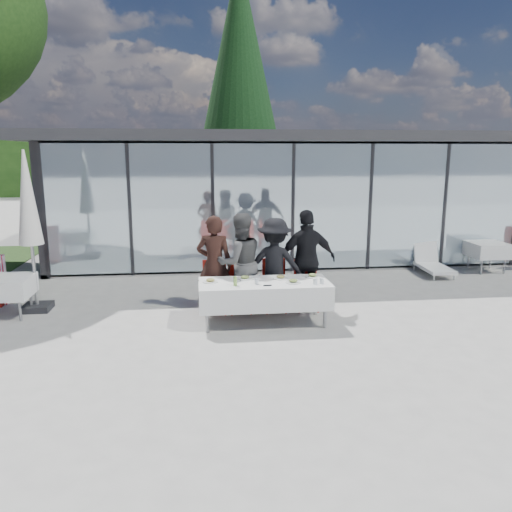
{
  "coord_description": "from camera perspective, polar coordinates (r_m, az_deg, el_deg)",
  "views": [
    {
      "loc": [
        -1.25,
        -7.92,
        2.95
      ],
      "look_at": [
        -0.2,
        1.2,
        1.03
      ],
      "focal_mm": 35.0,
      "sensor_mm": 36.0,
      "label": 1
    }
  ],
  "objects": [
    {
      "name": "plate_a",
      "position": [
        8.64,
        -5.23,
        -2.84
      ],
      "size": [
        0.27,
        0.27,
        0.07
      ],
      "color": "white",
      "rests_on": "dining_table"
    },
    {
      "name": "plate_extra",
      "position": [
        8.58,
        4.29,
        -2.92
      ],
      "size": [
        0.27,
        0.27,
        0.07
      ],
      "color": "white",
      "rests_on": "dining_table"
    },
    {
      "name": "diner_b",
      "position": [
        9.27,
        -1.83,
        -0.8
      ],
      "size": [
        1.11,
        1.11,
        1.86
      ],
      "primitive_type": "imported",
      "rotation": [
        0.0,
        0.0,
        3.4
      ],
      "color": "#505050",
      "rests_on": "ground"
    },
    {
      "name": "lounger",
      "position": [
        13.1,
        19.39,
        -0.75
      ],
      "size": [
        0.66,
        1.36,
        0.72
      ],
      "color": "white",
      "rests_on": "ground"
    },
    {
      "name": "diner_chair_a",
      "position": [
        9.35,
        -4.74,
        -3.2
      ],
      "size": [
        0.44,
        0.44,
        0.97
      ],
      "color": "#AD150B",
      "rests_on": "ground"
    },
    {
      "name": "juice_bottle",
      "position": [
        8.37,
        -2.39,
        -2.9
      ],
      "size": [
        0.06,
        0.06,
        0.16
      ],
      "primitive_type": "cylinder",
      "color": "#7EAE48",
      "rests_on": "dining_table"
    },
    {
      "name": "plate_c",
      "position": [
        8.85,
        2.84,
        -2.45
      ],
      "size": [
        0.27,
        0.27,
        0.07
      ],
      "color": "white",
      "rests_on": "dining_table"
    },
    {
      "name": "spare_table_right",
      "position": [
        13.75,
        24.92,
        0.64
      ],
      "size": [
        0.86,
        0.86,
        0.74
      ],
      "color": "silver",
      "rests_on": "ground"
    },
    {
      "name": "drinking_glasses",
      "position": [
        8.5,
        4.81,
        -2.9
      ],
      "size": [
        1.17,
        0.2,
        0.1
      ],
      "color": "silver",
      "rests_on": "dining_table"
    },
    {
      "name": "diner_chair_c",
      "position": [
        9.45,
        2.13,
        -3.01
      ],
      "size": [
        0.44,
        0.44,
        0.97
      ],
      "color": "#AD150B",
      "rests_on": "ground"
    },
    {
      "name": "market_umbrella",
      "position": [
        10.03,
        -24.58,
        5.01
      ],
      "size": [
        0.5,
        0.5,
        3.0
      ],
      "color": "black",
      "rests_on": "ground"
    },
    {
      "name": "pavilion",
      "position": [
        16.43,
        4.92,
        8.93
      ],
      "size": [
        14.8,
        8.8,
        3.44
      ],
      "color": "gray",
      "rests_on": "ground"
    },
    {
      "name": "diner_d",
      "position": [
        9.45,
        5.84,
        -0.47
      ],
      "size": [
        1.23,
        1.23,
        1.91
      ],
      "primitive_type": "imported",
      "rotation": [
        0.0,
        0.0,
        3.25
      ],
      "color": "black",
      "rests_on": "ground"
    },
    {
      "name": "spare_chair_b",
      "position": [
        13.82,
        19.26,
        1.06
      ],
      "size": [
        0.46,
        0.46,
        0.97
      ],
      "color": "#AD150B",
      "rests_on": "ground"
    },
    {
      "name": "treeline",
      "position": [
        35.94,
        -7.89,
        10.46
      ],
      "size": [
        62.5,
        2.0,
        4.4
      ],
      "color": "#183611",
      "rests_on": "ground"
    },
    {
      "name": "diner_chair_d",
      "position": [
        9.56,
        5.77,
        -2.89
      ],
      "size": [
        0.44,
        0.44,
        0.97
      ],
      "color": "#AD150B",
      "rests_on": "ground"
    },
    {
      "name": "conifer_tree",
      "position": [
        21.22,
        -1.88,
        20.0
      ],
      "size": [
        4.0,
        4.0,
        10.5
      ],
      "color": "#382316",
      "rests_on": "ground"
    },
    {
      "name": "diner_a",
      "position": [
        9.25,
        -4.78,
        -0.97
      ],
      "size": [
        0.79,
        0.79,
        1.83
      ],
      "primitive_type": "imported",
      "rotation": [
        0.0,
        0.0,
        2.94
      ],
      "color": "black",
      "rests_on": "ground"
    },
    {
      "name": "plate_d",
      "position": [
        9.01,
        6.46,
        -2.26
      ],
      "size": [
        0.27,
        0.27,
        0.07
      ],
      "color": "white",
      "rests_on": "dining_table"
    },
    {
      "name": "diner_chair_b",
      "position": [
        9.38,
        -1.83,
        -3.12
      ],
      "size": [
        0.44,
        0.44,
        0.97
      ],
      "color": "#AD150B",
      "rests_on": "ground"
    },
    {
      "name": "ground",
      "position": [
        8.54,
        2.27,
        -8.41
      ],
      "size": [
        90.0,
        90.0,
        0.0
      ],
      "primitive_type": "plane",
      "color": "#A2A099",
      "rests_on": "ground"
    },
    {
      "name": "folded_eyeglasses",
      "position": [
        8.38,
        1.32,
        -3.37
      ],
      "size": [
        0.14,
        0.03,
        0.01
      ],
      "primitive_type": "cube",
      "color": "black",
      "rests_on": "dining_table"
    },
    {
      "name": "spare_table_left",
      "position": [
        10.11,
        -26.61,
        -3.19
      ],
      "size": [
        0.86,
        0.86,
        0.74
      ],
      "color": "silver",
      "rests_on": "ground"
    },
    {
      "name": "diner_c",
      "position": [
        9.36,
        2.16,
        -1.0
      ],
      "size": [
        1.4,
        1.4,
        1.76
      ],
      "primitive_type": "imported",
      "rotation": [
        0.0,
        0.0,
        2.87
      ],
      "color": "black",
      "rests_on": "ground"
    },
    {
      "name": "dining_table",
      "position": [
        8.69,
        0.94,
        -4.32
      ],
      "size": [
        2.26,
        0.96,
        0.75
      ],
      "color": "silver",
      "rests_on": "ground"
    },
    {
      "name": "plate_b",
      "position": [
        8.8,
        -1.26,
        -2.52
      ],
      "size": [
        0.27,
        0.27,
        0.07
      ],
      "color": "white",
      "rests_on": "dining_table"
    }
  ]
}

